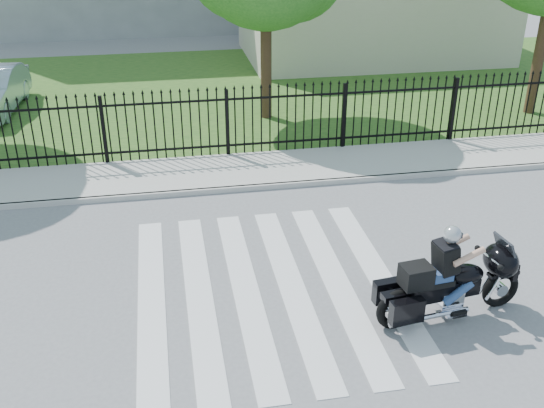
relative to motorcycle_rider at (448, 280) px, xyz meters
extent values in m
plane|color=slate|center=(-2.63, 1.27, -0.69)|extent=(120.00, 120.00, 0.00)
cube|color=#ADAAA3|center=(-2.63, 6.27, -0.63)|extent=(40.00, 2.00, 0.12)
cube|color=#ADAAA3|center=(-2.63, 5.27, -0.63)|extent=(40.00, 0.12, 0.12)
cube|color=#27511B|center=(-2.63, 13.27, -0.68)|extent=(40.00, 12.00, 0.02)
cube|color=black|center=(-2.63, 7.27, -0.34)|extent=(26.00, 0.04, 0.05)
cube|color=black|center=(-2.63, 7.27, 0.86)|extent=(26.00, 0.04, 0.05)
cylinder|color=#382316|center=(-1.13, 10.27, 1.39)|extent=(0.32, 0.32, 4.16)
cylinder|color=#382316|center=(6.87, 9.27, 1.71)|extent=(0.32, 0.32, 4.80)
cube|color=beige|center=(4.37, 17.27, 1.06)|extent=(10.00, 6.00, 3.50)
torus|color=black|center=(1.01, 0.13, -0.38)|extent=(0.67, 0.21, 0.66)
torus|color=black|center=(-0.85, -0.11, -0.38)|extent=(0.71, 0.23, 0.70)
cube|color=black|center=(-0.09, -0.01, -0.16)|extent=(1.27, 0.38, 0.29)
ellipsoid|color=black|center=(0.29, 0.04, 0.06)|extent=(0.64, 0.45, 0.32)
cube|color=black|center=(-0.28, -0.03, 0.02)|extent=(0.66, 0.38, 0.10)
cube|color=silver|center=(0.05, 0.01, -0.33)|extent=(0.42, 0.33, 0.29)
ellipsoid|color=black|center=(0.91, 0.11, 0.19)|extent=(0.60, 0.75, 0.52)
cube|color=black|center=(-0.58, -0.07, 0.19)|extent=(0.50, 0.42, 0.35)
cube|color=navy|center=(-0.17, -0.02, 0.13)|extent=(0.36, 0.33, 0.17)
sphere|color=#B0B4B8|center=(-0.05, -0.01, 0.83)|extent=(0.28, 0.28, 0.28)
camera|label=1|loc=(-4.21, -7.75, 5.51)|focal=42.00mm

